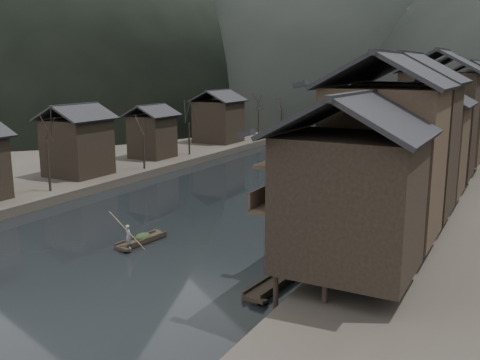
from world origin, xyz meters
The scene contains 12 objects.
water centered at (0.00, 0.00, 0.00)m, with size 300.00×300.00×0.00m, color black.
left_bank centered at (-35.00, 40.00, 0.60)m, with size 40.00×200.00×1.20m, color #2D2823.
stilt_houses centered at (17.28, 19.51, 8.77)m, with size 9.00×67.60×15.26m.
left_houses centered at (-20.50, 20.12, 5.66)m, with size 8.10×53.20×8.73m.
bare_trees centered at (-17.00, 21.81, 6.39)m, with size 3.69×75.15×7.39m.
moored_sampans centered at (12.07, 20.77, 0.20)m, with size 3.04×60.81×0.47m.
midriver_boats centered at (-3.52, 44.44, 0.20)m, with size 9.04×29.99×0.45m.
stone_bridge centered at (0.00, 72.00, 5.11)m, with size 40.00×6.00×9.00m.
hero_sampan centered at (-0.17, -3.93, 0.20)m, with size 1.59×5.11×0.44m.
cargo_heap centered at (-0.20, -3.70, 0.77)m, with size 1.11×1.45×0.67m, color black.
boatman centered at (0.04, -5.68, 1.32)m, with size 0.65×0.43×1.78m, color slate.
bamboo_pole centered at (0.24, -5.68, 4.07)m, with size 0.06×0.06×4.65m, color #8C7A51.
Camera 1 is at (25.32, -34.97, 13.39)m, focal length 40.00 mm.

